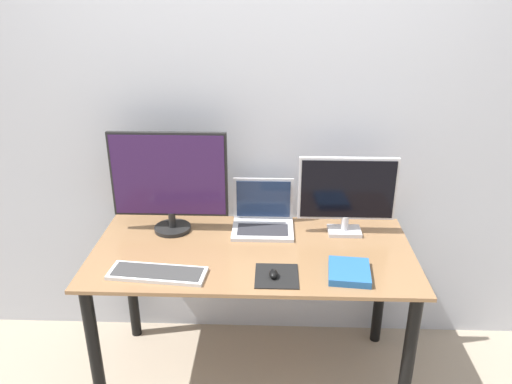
{
  "coord_description": "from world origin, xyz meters",
  "views": [
    {
      "loc": [
        0.09,
        -1.7,
        1.95
      ],
      "look_at": [
        0.01,
        0.47,
        1.01
      ],
      "focal_mm": 35.0,
      "sensor_mm": 36.0,
      "label": 1
    }
  ],
  "objects_px": {
    "monitor_left": "(169,180)",
    "book": "(349,272)",
    "mouse": "(273,274)",
    "laptop": "(263,217)",
    "keyboard": "(157,273)",
    "monitor_right": "(347,193)"
  },
  "relations": [
    {
      "from": "laptop",
      "to": "book",
      "type": "distance_m",
      "value": 0.59
    },
    {
      "from": "monitor_right",
      "to": "mouse",
      "type": "bearing_deg",
      "value": -129.74
    },
    {
      "from": "laptop",
      "to": "keyboard",
      "type": "distance_m",
      "value": 0.65
    },
    {
      "from": "laptop",
      "to": "keyboard",
      "type": "bearing_deg",
      "value": -133.69
    },
    {
      "from": "keyboard",
      "to": "book",
      "type": "relative_size",
      "value": 1.97
    },
    {
      "from": "monitor_left",
      "to": "monitor_right",
      "type": "xyz_separation_m",
      "value": [
        0.88,
        0.0,
        -0.05
      ]
    },
    {
      "from": "keyboard",
      "to": "laptop",
      "type": "bearing_deg",
      "value": 46.31
    },
    {
      "from": "monitor_left",
      "to": "book",
      "type": "relative_size",
      "value": 2.61
    },
    {
      "from": "monitor_left",
      "to": "book",
      "type": "xyz_separation_m",
      "value": [
        0.85,
        -0.39,
        -0.26
      ]
    },
    {
      "from": "book",
      "to": "mouse",
      "type": "bearing_deg",
      "value": -173.79
    },
    {
      "from": "monitor_left",
      "to": "book",
      "type": "height_order",
      "value": "monitor_left"
    },
    {
      "from": "mouse",
      "to": "book",
      "type": "bearing_deg",
      "value": 6.21
    },
    {
      "from": "monitor_right",
      "to": "monitor_left",
      "type": "bearing_deg",
      "value": -180.0
    },
    {
      "from": "keyboard",
      "to": "mouse",
      "type": "relative_size",
      "value": 7.09
    },
    {
      "from": "monitor_right",
      "to": "laptop",
      "type": "bearing_deg",
      "value": 173.64
    },
    {
      "from": "monitor_left",
      "to": "book",
      "type": "bearing_deg",
      "value": -24.95
    },
    {
      "from": "monitor_right",
      "to": "book",
      "type": "distance_m",
      "value": 0.45
    },
    {
      "from": "laptop",
      "to": "book",
      "type": "relative_size",
      "value": 1.41
    },
    {
      "from": "monitor_right",
      "to": "keyboard",
      "type": "distance_m",
      "value": 0.99
    },
    {
      "from": "monitor_right",
      "to": "laptop",
      "type": "relative_size",
      "value": 1.54
    },
    {
      "from": "book",
      "to": "laptop",
      "type": "bearing_deg",
      "value": 131.15
    },
    {
      "from": "keyboard",
      "to": "book",
      "type": "xyz_separation_m",
      "value": [
        0.83,
        0.03,
        0.01
      ]
    }
  ]
}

